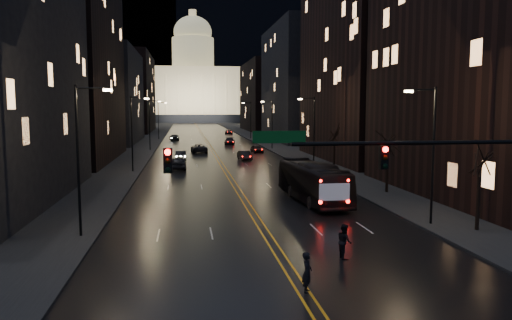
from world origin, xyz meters
name	(u,v)px	position (x,y,z in m)	size (l,w,h in m)	color
ground	(302,290)	(0.00, 0.00, 0.00)	(900.00, 900.00, 0.00)	black
road	(201,133)	(0.00, 130.00, 0.01)	(20.00, 320.00, 0.02)	black
sidewalk_left	(154,133)	(-14.00, 130.00, 0.08)	(8.00, 320.00, 0.16)	black
sidewalk_right	(248,132)	(14.00, 130.00, 0.08)	(8.00, 320.00, 0.16)	black
center_line	(201,133)	(0.00, 130.00, 0.03)	(0.62, 320.00, 0.01)	orange
building_left_mid	(68,62)	(-21.00, 54.00, 14.00)	(12.00, 30.00, 28.00)	black
building_left_far	(109,97)	(-21.00, 92.00, 10.00)	(12.00, 34.00, 20.00)	black
building_left_dist	(132,93)	(-21.00, 140.00, 12.00)	(12.00, 40.00, 24.00)	black
building_right_near	(489,57)	(21.00, 20.00, 12.00)	(12.00, 26.00, 24.00)	black
building_right_tall	(365,28)	(21.00, 50.00, 19.00)	(12.00, 30.00, 38.00)	black
building_right_mid	(299,84)	(21.00, 92.00, 13.00)	(12.00, 34.00, 26.00)	black
building_right_dist	(265,97)	(21.00, 140.00, 11.00)	(12.00, 40.00, 22.00)	black
mountain_ridge	(241,34)	(40.00, 380.00, 65.00)	(520.00, 60.00, 130.00)	black
capitol	(193,89)	(0.00, 250.00, 17.15)	(90.00, 50.00, 58.50)	black
traffic_signal	(437,168)	(5.91, 0.00, 5.10)	(17.29, 0.45, 7.00)	black
streetlamp_right_near	(431,148)	(10.81, 10.00, 5.08)	(2.13, 0.25, 9.00)	black
streetlamp_left_near	(81,153)	(-10.81, 10.00, 5.08)	(2.13, 0.25, 9.00)	black
streetlamp_right_mid	(313,129)	(10.81, 40.00, 5.08)	(2.13, 0.25, 9.00)	black
streetlamp_left_mid	(133,130)	(-10.81, 40.00, 5.08)	(2.13, 0.25, 9.00)	black
streetlamp_right_far	(271,122)	(10.81, 70.00, 5.08)	(2.13, 0.25, 9.00)	black
streetlamp_left_far	(151,122)	(-10.81, 70.00, 5.08)	(2.13, 0.25, 9.00)	black
streetlamp_right_dist	(250,118)	(10.81, 100.00, 5.08)	(2.13, 0.25, 9.00)	black
streetlamp_left_dist	(159,118)	(-10.81, 100.00, 5.08)	(2.13, 0.25, 9.00)	black
tree_right_near	(480,160)	(13.00, 8.00, 4.53)	(2.40, 2.40, 6.65)	black
tree_right_mid	(388,143)	(13.00, 22.00, 4.53)	(2.40, 2.40, 6.65)	black
tree_right_far	(334,134)	(13.00, 38.00, 4.53)	(2.40, 2.40, 6.65)	black
bus	(313,182)	(5.49, 19.35, 1.61)	(2.71, 11.58, 3.23)	black
oncoming_car_a	(178,163)	(-5.67, 42.35, 0.84)	(1.99, 4.94, 1.68)	black
oncoming_car_b	(181,155)	(-5.47, 53.89, 0.67)	(1.41, 4.05, 1.34)	black
oncoming_car_c	(199,148)	(-2.50, 64.84, 0.75)	(2.49, 5.39, 1.50)	black
oncoming_car_d	(174,138)	(-7.28, 96.85, 0.70)	(1.97, 4.84, 1.41)	black
receding_car_a	(245,156)	(3.75, 51.78, 0.69)	(1.46, 4.18, 1.38)	black
receding_car_b	(257,149)	(7.19, 63.12, 0.68)	(1.61, 4.01, 1.36)	black
receding_car_c	(230,141)	(4.28, 82.29, 0.72)	(2.03, 4.99, 1.45)	black
receding_car_d	(229,132)	(7.59, 122.15, 0.65)	(2.15, 4.67, 1.30)	black
pedestrian_a	(307,272)	(0.14, -0.36, 0.86)	(0.63, 0.41, 1.73)	black
pedestrian_b	(344,241)	(3.18, 4.00, 0.90)	(0.87, 0.48, 1.79)	black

